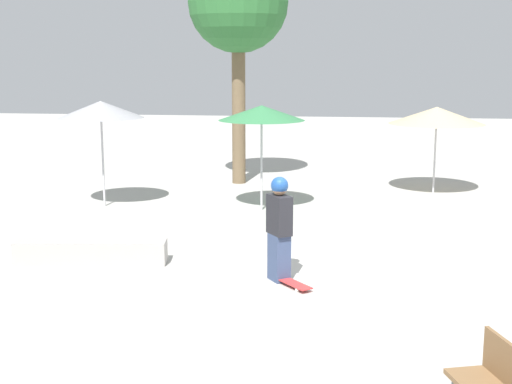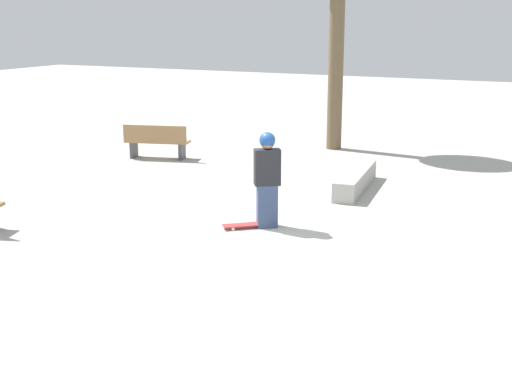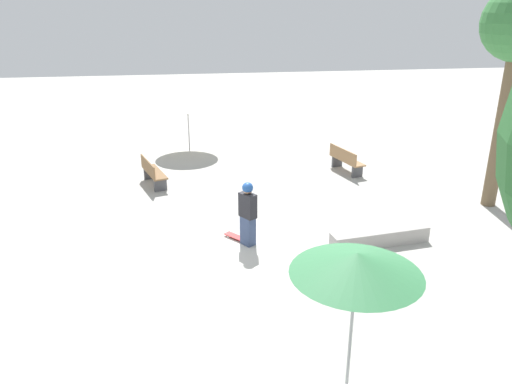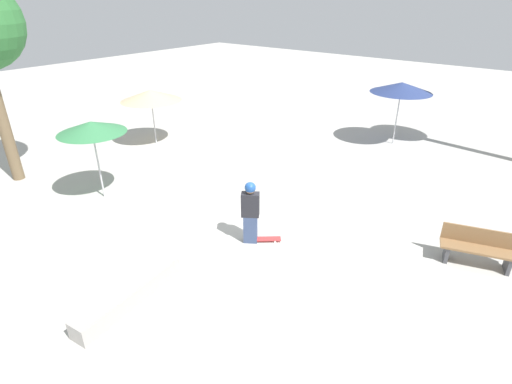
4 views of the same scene
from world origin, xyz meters
name	(u,v)px [view 4 (image 4 of 4)]	position (x,y,z in m)	size (l,w,h in m)	color
ground_plane	(270,228)	(0.00, 0.00, 0.00)	(60.00, 60.00, 0.00)	#B2AFA8
skater_main	(250,210)	(0.00, -0.80, 0.87)	(0.49, 0.44, 1.61)	#38476B
skateboard	(265,239)	(0.28, -0.58, 0.06)	(0.74, 0.67, 0.07)	red
concrete_ledge	(130,295)	(-0.49, -3.98, 0.19)	(0.75, 2.53, 0.39)	#A8A39E
bench_far	(479,248)	(4.58, 1.68, 0.43)	(1.66, 0.91, 0.85)	#47474C
shade_umbrella_tan	(151,95)	(-7.56, 2.36, 1.95)	(2.35, 2.35, 2.16)	#B7B7BC
shade_umbrella_green	(91,127)	(-5.00, -1.68, 2.17)	(1.90, 1.90, 2.33)	#B7B7BC
shade_umbrella_navy	(402,87)	(0.04, 8.32, 2.26)	(2.34, 2.34, 2.46)	#B7B7BC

